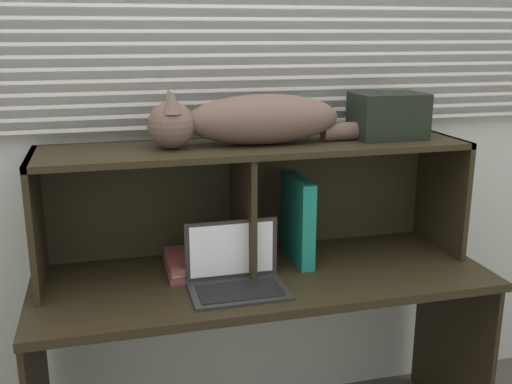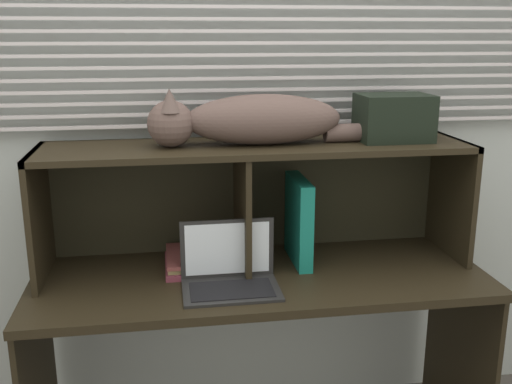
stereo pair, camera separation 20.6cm
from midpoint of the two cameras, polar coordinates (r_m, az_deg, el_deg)
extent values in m
cube|color=#B0BAB7|center=(2.32, -4.05, 7.49)|extent=(4.40, 0.04, 2.50)
cube|color=silver|center=(2.27, -3.79, 6.53)|extent=(3.44, 0.02, 0.01)
cube|color=silver|center=(2.27, -3.81, 7.59)|extent=(3.44, 0.02, 0.01)
cube|color=silver|center=(2.26, -3.83, 8.65)|extent=(3.44, 0.02, 0.01)
cube|color=silver|center=(2.26, -3.85, 9.72)|extent=(3.44, 0.02, 0.01)
cube|color=silver|center=(2.25, -3.87, 10.80)|extent=(3.44, 0.02, 0.01)
cube|color=silver|center=(2.25, -3.89, 11.87)|extent=(3.44, 0.02, 0.01)
cube|color=silver|center=(2.25, -3.91, 12.95)|extent=(3.44, 0.02, 0.01)
cube|color=silver|center=(2.25, -3.93, 14.03)|extent=(3.44, 0.02, 0.01)
cube|color=silver|center=(2.25, -3.95, 15.12)|extent=(3.44, 0.02, 0.01)
cube|color=silver|center=(2.25, -3.97, 16.20)|extent=(3.44, 0.02, 0.01)
cube|color=silver|center=(2.25, -3.99, 17.28)|extent=(3.44, 0.02, 0.01)
cube|color=black|center=(2.14, -2.05, -8.26)|extent=(1.60, 0.60, 0.03)
cube|color=black|center=(2.57, 16.02, -13.57)|extent=(0.02, 0.54, 0.69)
cube|color=black|center=(2.10, -2.81, 4.25)|extent=(1.53, 0.37, 0.02)
cube|color=black|center=(2.14, -22.94, -2.67)|extent=(0.02, 0.37, 0.45)
cube|color=black|center=(2.42, 15.02, 0.01)|extent=(0.02, 0.37, 0.45)
cube|color=black|center=(2.15, -4.05, -1.70)|extent=(0.02, 0.35, 0.43)
cube|color=black|center=(2.32, -3.66, -0.10)|extent=(1.53, 0.01, 0.45)
ellipsoid|color=brown|center=(2.09, -2.11, 6.95)|extent=(0.55, 0.19, 0.18)
sphere|color=brown|center=(2.05, -11.00, 6.29)|extent=(0.16, 0.16, 0.16)
cone|color=brown|center=(2.00, -11.03, 8.39)|extent=(0.07, 0.07, 0.07)
cone|color=brown|center=(2.08, -11.19, 8.63)|extent=(0.07, 0.07, 0.07)
cylinder|color=brown|center=(2.22, 7.96, 5.86)|extent=(0.34, 0.07, 0.07)
cube|color=#242424|center=(1.99, -4.66, -9.48)|extent=(0.32, 0.22, 0.01)
cube|color=#242424|center=(2.05, -5.24, -5.53)|extent=(0.32, 0.01, 0.21)
cube|color=white|center=(2.04, -5.22, -5.57)|extent=(0.29, 0.00, 0.18)
cube|color=black|center=(1.98, -4.60, -9.43)|extent=(0.27, 0.15, 0.00)
cube|color=#167869|center=(2.21, 1.34, -2.64)|extent=(0.05, 0.26, 0.32)
cube|color=brown|center=(2.18, -9.01, -7.19)|extent=(0.17, 0.25, 0.02)
cube|color=tan|center=(2.19, -8.85, -6.55)|extent=(0.17, 0.25, 0.02)
cube|color=brown|center=(2.17, -8.91, -6.28)|extent=(0.17, 0.25, 0.01)
cube|color=black|center=(2.25, 9.96, 7.18)|extent=(0.26, 0.18, 0.17)
camera|label=1|loc=(0.10, -92.75, -0.75)|focal=41.80mm
camera|label=2|loc=(0.10, 87.25, 0.75)|focal=41.80mm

